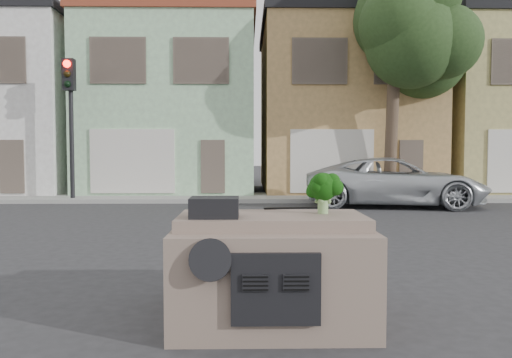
{
  "coord_description": "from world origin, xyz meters",
  "views": [
    {
      "loc": [
        -0.25,
        -8.29,
        1.76
      ],
      "look_at": [
        -0.1,
        0.5,
        1.3
      ],
      "focal_mm": 35.0,
      "sensor_mm": 36.0,
      "label": 1
    }
  ],
  "objects": [
    {
      "name": "broccoli",
      "position": [
        0.55,
        -3.06,
        1.34
      ],
      "size": [
        0.51,
        0.51,
        0.44
      ],
      "primitive_type": "cube",
      "rotation": [
        0.0,
        0.0,
        3.8
      ],
      "color": "black",
      "rests_on": "car_dashboard"
    },
    {
      "name": "townhouse_beige",
      "position": [
        11.5,
        14.5,
        3.77
      ],
      "size": [
        7.2,
        8.2,
        7.55
      ],
      "primitive_type": "cube",
      "color": "tan",
      "rests_on": "ground"
    },
    {
      "name": "tree_near",
      "position": [
        5.0,
        9.8,
        4.25
      ],
      "size": [
        4.4,
        4.0,
        8.5
      ],
      "primitive_type": "cube",
      "color": "#263E1B",
      "rests_on": "ground"
    },
    {
      "name": "instrument_hump",
      "position": [
        -0.58,
        -3.35,
        1.22
      ],
      "size": [
        0.48,
        0.38,
        0.2
      ],
      "primitive_type": "cube",
      "color": "black",
      "rests_on": "car_dashboard"
    },
    {
      "name": "ground_plane",
      "position": [
        0.0,
        0.0,
        0.0
      ],
      "size": [
        120.0,
        120.0,
        0.0
      ],
      "primitive_type": "plane",
      "color": "#303033",
      "rests_on": "ground"
    },
    {
      "name": "sidewalk",
      "position": [
        0.0,
        10.5,
        0.07
      ],
      "size": [
        40.0,
        3.0,
        0.15
      ],
      "primitive_type": "cube",
      "color": "gray",
      "rests_on": "ground"
    },
    {
      "name": "townhouse_white",
      "position": [
        -11.0,
        14.5,
        3.77
      ],
      "size": [
        7.2,
        8.2,
        7.55
      ],
      "primitive_type": "cube",
      "color": "silver",
      "rests_on": "ground"
    },
    {
      "name": "townhouse_mint",
      "position": [
        -3.5,
        14.5,
        3.77
      ],
      "size": [
        7.2,
        8.2,
        7.55
      ],
      "primitive_type": "cube",
      "color": "#A0CC9F",
      "rests_on": "ground"
    },
    {
      "name": "wiper_arm",
      "position": [
        0.28,
        -2.62,
        1.13
      ],
      "size": [
        0.69,
        0.15,
        0.02
      ],
      "primitive_type": "cube",
      "rotation": [
        0.0,
        0.0,
        0.17
      ],
      "color": "black",
      "rests_on": "car_dashboard"
    },
    {
      "name": "silver_pickup",
      "position": [
        4.61,
        7.97,
        0.0
      ],
      "size": [
        6.16,
        3.6,
        1.61
      ],
      "primitive_type": "imported",
      "rotation": [
        0.0,
        0.0,
        1.4
      ],
      "color": "silver",
      "rests_on": "ground"
    },
    {
      "name": "traffic_signal",
      "position": [
        -6.5,
        9.5,
        2.55
      ],
      "size": [
        0.4,
        0.4,
        5.1
      ],
      "primitive_type": "cube",
      "color": "black",
      "rests_on": "ground"
    },
    {
      "name": "car_dashboard",
      "position": [
        0.0,
        -3.0,
        0.56
      ],
      "size": [
        2.0,
        1.8,
        1.12
      ],
      "primitive_type": "cube",
      "color": "#7C685B",
      "rests_on": "ground"
    },
    {
      "name": "townhouse_tan",
      "position": [
        4.0,
        14.5,
        3.77
      ],
      "size": [
        7.2,
        8.2,
        7.55
      ],
      "primitive_type": "cube",
      "color": "tan",
      "rests_on": "ground"
    }
  ]
}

